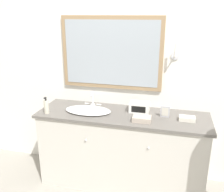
% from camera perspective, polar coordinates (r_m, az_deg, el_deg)
% --- Properties ---
extents(wall_back, '(8.00, 0.18, 2.55)m').
position_cam_1_polar(wall_back, '(2.95, 3.63, 5.30)').
color(wall_back, white).
rests_on(wall_back, ground_plane).
extents(vanity_counter, '(1.90, 0.59, 0.89)m').
position_cam_1_polar(vanity_counter, '(2.97, 2.23, -12.03)').
color(vanity_counter, beige).
rests_on(vanity_counter, ground_plane).
extents(sink_basin, '(0.53, 0.35, 0.16)m').
position_cam_1_polar(sink_basin, '(2.84, -5.45, -3.18)').
color(sink_basin, white).
rests_on(sink_basin, vanity_counter).
extents(soap_bottle, '(0.05, 0.05, 0.19)m').
position_cam_1_polar(soap_bottle, '(2.86, -14.78, -2.34)').
color(soap_bottle, beige).
rests_on(soap_bottle, vanity_counter).
extents(appliance_box, '(0.22, 0.16, 0.11)m').
position_cam_1_polar(appliance_box, '(2.83, 6.28, -2.53)').
color(appliance_box, white).
rests_on(appliance_box, vanity_counter).
extents(picture_frame, '(0.10, 0.01, 0.12)m').
position_cam_1_polar(picture_frame, '(2.72, 12.01, -3.54)').
color(picture_frame, '#B2B2B7').
rests_on(picture_frame, vanity_counter).
extents(hand_towel_near_sink, '(0.16, 0.10, 0.04)m').
position_cam_1_polar(hand_towel_near_sink, '(2.71, 16.78, -4.96)').
color(hand_towel_near_sink, silver).
rests_on(hand_towel_near_sink, vanity_counter).
extents(hand_towel_far_corner, '(0.19, 0.13, 0.05)m').
position_cam_1_polar(hand_towel_far_corner, '(2.60, 6.83, -5.19)').
color(hand_towel_far_corner, '#B7A899').
rests_on(hand_towel_far_corner, vanity_counter).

